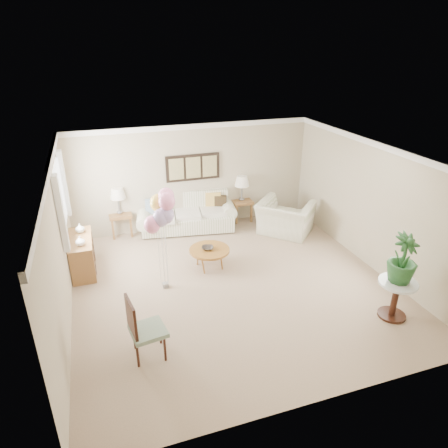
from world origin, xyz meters
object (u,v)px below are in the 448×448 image
coffee_table (209,251)px  balloon_cluster (162,210)px  accent_chair (143,327)px  sofa (187,215)px  armchair (285,218)px

coffee_table → balloon_cluster: (-1.01, -0.48, 1.23)m
accent_chair → balloon_cluster: bearing=68.8°
balloon_cluster → sofa: bearing=68.0°
armchair → balloon_cluster: bearing=70.2°
sofa → accent_chair: size_ratio=2.58×
accent_chair → balloon_cluster: balloon_cluster is taller
sofa → balloon_cluster: (-1.02, -2.52, 1.26)m
accent_chair → balloon_cluster: 2.15m
armchair → sofa: bearing=21.0°
sofa → balloon_cluster: 2.99m
accent_chair → balloon_cluster: size_ratio=0.51×
coffee_table → armchair: size_ratio=0.68×
coffee_table → accent_chair: size_ratio=0.83×
sofa → balloon_cluster: size_ratio=1.31×
sofa → accent_chair: (-1.69, -4.24, 0.17)m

